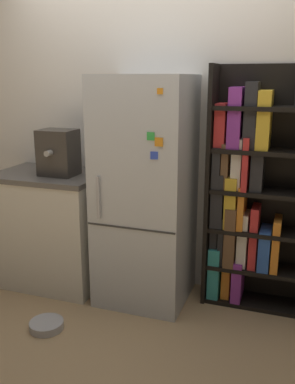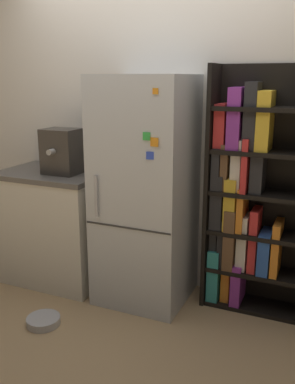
{
  "view_description": "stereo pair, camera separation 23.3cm",
  "coord_description": "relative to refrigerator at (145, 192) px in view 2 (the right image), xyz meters",
  "views": [
    {
      "loc": [
        1.03,
        -2.75,
        1.68
      ],
      "look_at": [
        0.01,
        0.15,
        0.85
      ],
      "focal_mm": 40.0,
      "sensor_mm": 36.0,
      "label": 1
    },
    {
      "loc": [
        1.25,
        -2.66,
        1.68
      ],
      "look_at": [
        0.01,
        0.15,
        0.85
      ],
      "focal_mm": 40.0,
      "sensor_mm": 36.0,
      "label": 2
    }
  ],
  "objects": [
    {
      "name": "kitchen_counter",
      "position": [
        -0.82,
        0.0,
        -0.38
      ],
      "size": [
        0.86,
        0.63,
        0.93
      ],
      "color": "silver",
      "rests_on": "ground_plane"
    },
    {
      "name": "wall_back",
      "position": [
        0.0,
        0.33,
        0.45
      ],
      "size": [
        8.0,
        0.05,
        2.6
      ],
      "color": "white",
      "rests_on": "ground_plane"
    },
    {
      "name": "ground_plane",
      "position": [
        0.0,
        -0.14,
        -0.85
      ],
      "size": [
        16.0,
        16.0,
        0.0
      ],
      "primitive_type": "plane",
      "color": "tan"
    },
    {
      "name": "bookshelf",
      "position": [
        0.75,
        0.18,
        -0.02
      ],
      "size": [
        0.82,
        0.3,
        1.76
      ],
      "color": "black",
      "rests_on": "ground_plane"
    },
    {
      "name": "refrigerator",
      "position": [
        0.0,
        0.0,
        0.0
      ],
      "size": [
        0.66,
        0.64,
        1.69
      ],
      "color": "silver",
      "rests_on": "ground_plane"
    },
    {
      "name": "pet_bowl",
      "position": [
        -0.48,
        -0.67,
        -0.82
      ],
      "size": [
        0.23,
        0.23,
        0.05
      ],
      "color": "#B7B7BC",
      "rests_on": "ground_plane"
    },
    {
      "name": "espresso_machine",
      "position": [
        -0.7,
        -0.04,
        0.26
      ],
      "size": [
        0.27,
        0.28,
        0.35
      ],
      "color": "#38332D",
      "rests_on": "kitchen_counter"
    }
  ]
}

